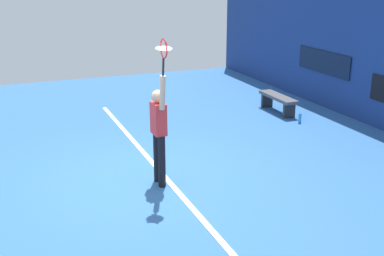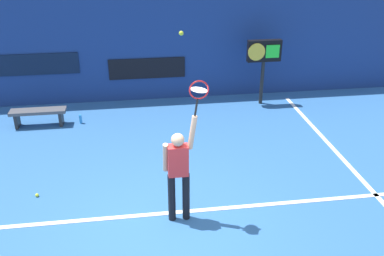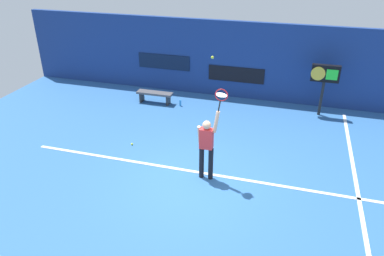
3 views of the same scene
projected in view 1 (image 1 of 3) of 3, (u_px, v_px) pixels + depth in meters
ground_plane at (141, 180)px, 8.79m from camera, size 18.00×18.00×0.00m
sponsor_banner_portside at (323, 62)px, 13.22m from camera, size 2.20×0.03×0.60m
court_baseline at (164, 176)px, 8.95m from camera, size 10.00×0.10×0.01m
tennis_player at (159, 129)px, 8.34m from camera, size 0.57×0.31×1.99m
tennis_racket at (164, 51)px, 7.62m from camera, size 0.35×0.27×0.62m
court_bench at (278, 100)px, 12.87m from camera, size 1.40×0.36×0.45m
water_bottle at (300, 118)px, 12.02m from camera, size 0.07×0.07×0.24m
spare_ball at (167, 131)px, 11.34m from camera, size 0.07×0.07×0.07m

